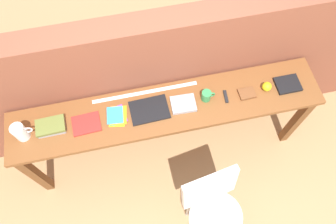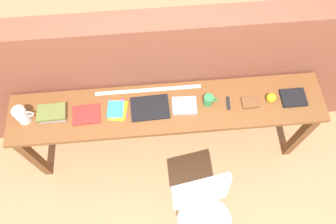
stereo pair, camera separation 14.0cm
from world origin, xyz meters
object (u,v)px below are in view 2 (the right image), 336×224
magazine_cycling (87,114)px  leather_journal_brown (250,102)px  pamphlet_pile_colourful (118,110)px  sports_ball_small (271,98)px  book_stack_leftmost (52,113)px  book_open_centre (150,108)px  pitcher_white (22,115)px  mug (209,100)px  book_repair_rightmost (293,98)px  multitool_folded (228,103)px  chair_white_moulded (203,212)px

magazine_cycling → leather_journal_brown: leather_journal_brown is taller
pamphlet_pile_colourful → leather_journal_brown: leather_journal_brown is taller
leather_journal_brown → sports_ball_small: (0.17, 0.01, 0.03)m
book_stack_leftmost → pamphlet_pile_colourful: (0.50, -0.00, -0.02)m
book_stack_leftmost → book_open_centre: (0.75, -0.01, -0.02)m
pitcher_white → book_stack_leftmost: pitcher_white is taller
pamphlet_pile_colourful → mug: 0.72m
book_repair_rightmost → pamphlet_pile_colourful: bearing=179.3°
mug → multitool_folded: mug is taller
mug → book_repair_rightmost: size_ratio=0.56×
magazine_cycling → leather_journal_brown: size_ratio=1.64×
leather_journal_brown → pitcher_white: bearing=177.9°
sports_ball_small → book_repair_rightmost: sports_ball_small is taller
book_open_centre → multitool_folded: (0.62, -0.01, -0.00)m
mug → book_repair_rightmost: mug is taller
magazine_cycling → mug: mug is taller
multitool_folded → sports_ball_small: 0.34m
pamphlet_pile_colourful → multitool_folded: bearing=-1.0°
mug → leather_journal_brown: size_ratio=0.85×
pamphlet_pile_colourful → book_repair_rightmost: book_repair_rightmost is taller
chair_white_moulded → multitool_folded: multitool_folded is taller
chair_white_moulded → book_open_centre: size_ratio=2.98×
mug → book_repair_rightmost: bearing=-1.7°
chair_white_moulded → magazine_cycling: magazine_cycling is taller
book_stack_leftmost → magazine_cycling: (0.26, -0.02, -0.02)m
multitool_folded → pamphlet_pile_colourful: bearing=179.0°
mug → leather_journal_brown: bearing=-5.5°
multitool_folded → book_repair_rightmost: size_ratio=0.56×
pitcher_white → leather_journal_brown: 1.75m
magazine_cycling → pamphlet_pile_colourful: 0.24m
chair_white_moulded → sports_ball_small: sports_ball_small is taller
chair_white_moulded → sports_ball_small: size_ratio=11.83×
book_stack_leftmost → mug: (1.21, 0.00, 0.01)m
sports_ball_small → book_repair_rightmost: 0.19m
book_open_centre → book_stack_leftmost: bearing=177.7°
pitcher_white → leather_journal_brown: size_ratio=1.41×
chair_white_moulded → pamphlet_pile_colourful: size_ratio=4.63×
magazine_cycling → pamphlet_pile_colourful: bearing=1.6°
mug → chair_white_moulded: bearing=-98.1°
chair_white_moulded → magazine_cycling: 1.19m
book_stack_leftmost → multitool_folded: book_stack_leftmost is taller
book_open_centre → leather_journal_brown: (0.79, -0.02, 0.00)m
book_stack_leftmost → book_repair_rightmost: (1.89, -0.02, -0.02)m
pitcher_white → leather_journal_brown: bearing=-0.3°
book_open_centre → sports_ball_small: bearing=-2.2°
book_open_centre → book_repair_rightmost: 1.14m
book_stack_leftmost → sports_ball_small: sports_ball_small is taller
chair_white_moulded → book_stack_leftmost: book_stack_leftmost is taller
magazine_cycling → leather_journal_brown: 1.28m
pamphlet_pile_colourful → mug: bearing=0.5°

